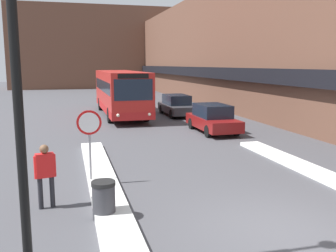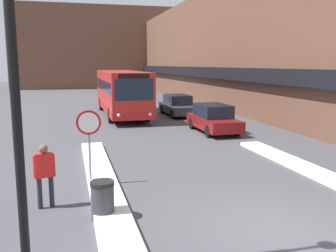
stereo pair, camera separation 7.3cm
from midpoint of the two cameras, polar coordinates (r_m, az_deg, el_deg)
name	(u,v)px [view 1 (the left image)]	position (r m, az deg, el deg)	size (l,w,h in m)	color
ground_plane	(279,230)	(9.23, 16.38, -15.00)	(160.00, 160.00, 0.00)	#47474C
building_row_right	(235,49)	(34.35, 10.13, 11.54)	(5.50, 60.00, 10.27)	brown
building_backdrop_far	(95,48)	(62.86, -11.14, 11.57)	(26.00, 8.00, 12.65)	brown
snow_bank_left	(106,192)	(11.17, -9.65, -9.87)	(0.90, 13.34, 0.18)	silver
snow_bank_right	(315,172)	(13.97, 21.30, -6.51)	(0.90, 9.78, 0.15)	silver
city_bus	(120,92)	(27.90, -7.35, 5.21)	(2.67, 11.57, 3.24)	red
parked_car_front	(213,118)	(20.96, 6.72, 1.15)	(1.81, 4.34, 1.55)	maroon
parked_car_middle	(177,105)	(27.63, 1.26, 3.18)	(1.81, 4.69, 1.52)	#38383D
stop_sign	(89,131)	(11.75, -12.07, -0.77)	(0.76, 0.08, 2.37)	gray
street_lamp	(32,34)	(6.48, -20.38, 12.95)	(1.46, 0.36, 6.87)	black
pedestrian	(45,170)	(10.32, -18.40, -6.41)	(0.55, 0.30, 1.71)	#232328
trash_bin	(104,200)	(9.44, -9.98, -11.04)	(0.59, 0.59, 0.95)	#38383D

